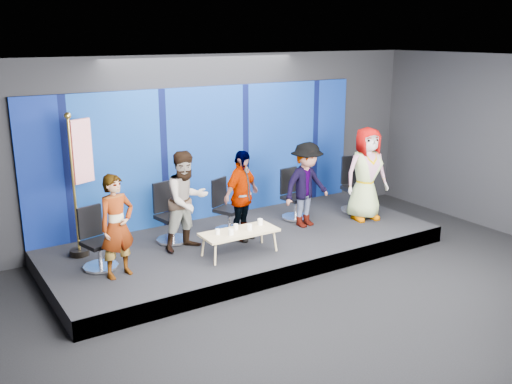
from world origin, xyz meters
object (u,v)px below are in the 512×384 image
mug_e (260,222)px  mug_a (218,232)px  chair_b (171,222)px  chair_e (355,194)px  panelist_b (187,201)px  panelist_c (242,196)px  mug_c (236,227)px  chair_d (294,202)px  mug_b (231,232)px  mug_d (250,227)px  coffee_table (239,233)px  panelist_a (117,226)px  panelist_d (306,185)px  chair_c (227,215)px  flag_stand (80,180)px  chair_a (98,248)px  panelist_e (366,174)px

mug_e → mug_a: bearing=-177.8°
chair_b → chair_e: size_ratio=0.93×
panelist_b → mug_e: size_ratio=16.11×
panelist_c → mug_c: panelist_c is taller
chair_d → mug_b: (-2.10, -1.14, 0.12)m
mug_d → coffee_table: bearing=165.5°
panelist_a → panelist_d: panelist_d is taller
chair_b → chair_e: bearing=-15.6°
chair_c → panelist_d: (1.44, -0.52, 0.48)m
mug_b → flag_stand: 2.60m
panelist_b → mug_d: (0.80, -0.73, -0.40)m
chair_c → chair_d: 1.52m
panelist_a → mug_e: bearing=-17.3°
chair_c → flag_stand: (-2.55, 0.32, 0.94)m
mug_b → panelist_c: bearing=48.0°
chair_b → mug_b: chair_b is taller
chair_a → panelist_a: 0.69m
panelist_c → mug_b: size_ratio=16.08×
chair_a → panelist_d: bearing=-16.0°
chair_a → mug_c: size_ratio=10.41×
panelist_c → chair_e: size_ratio=1.43×
chair_e → chair_d: bearing=178.6°
mug_d → mug_c: bearing=142.4°
mug_b → mug_a: bearing=141.8°
chair_d → chair_b: bearing=170.2°
panelist_a → mug_a: (1.62, -0.15, -0.35)m
panelist_d → panelist_e: (1.26, -0.27, 0.11)m
coffee_table → mug_d: size_ratio=13.05×
chair_e → mug_d: (-3.08, -0.81, 0.08)m
panelist_a → chair_c: size_ratio=1.59×
chair_c → mug_b: chair_c is taller
panelist_e → mug_d: size_ratio=18.35×
mug_b → panelist_b: bearing=118.3°
chair_c → mug_c: size_ratio=10.58×
panelist_e → chair_b: bearing=177.5°
panelist_a → mug_d: size_ratio=15.90×
chair_e → mug_b: 3.56m
panelist_e → mug_b: (-3.28, -0.38, -0.47)m
mug_a → coffee_table: bearing=-7.5°
mug_e → flag_stand: flag_stand is taller
panelist_a → panelist_e: (5.07, 0.09, 0.12)m
chair_d → panelist_d: panelist_d is taller
panelist_c → coffee_table: panelist_c is taller
panelist_b → mug_d: panelist_b is taller
chair_e → flag_stand: 5.54m
chair_b → mug_a: size_ratio=11.84×
chair_d → chair_c: bearing=172.0°
chair_d → panelist_e: (1.18, -0.77, 0.59)m
panelist_e → mug_d: (-2.90, -0.33, -0.47)m
mug_c → mug_b: bearing=-137.4°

